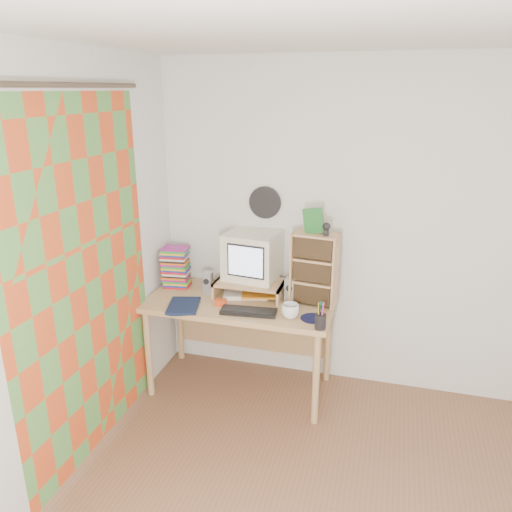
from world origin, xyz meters
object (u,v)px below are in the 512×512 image
Objects in this scene: desk at (242,313)px; diary at (169,304)px; keyboard at (249,312)px; dvd_stack at (176,270)px; cd_rack at (314,269)px; mug at (290,311)px; crt_monitor at (251,257)px.

diary is (-0.46, -0.33, 0.16)m from desk.
dvd_stack is (-0.70, 0.33, 0.13)m from keyboard.
keyboard is 0.74× the size of cd_rack.
keyboard is 0.30m from mug.
cd_rack is at bearing -8.25° from dvd_stack.
diary is at bearing -153.21° from cd_rack.
crt_monitor is at bearing 138.27° from mug.
mug is 0.48× the size of diary.
mug is (0.30, 0.01, 0.04)m from keyboard.
diary is at bearing -80.68° from dvd_stack.
mug is 0.89m from diary.
crt_monitor reaches higher than desk.
keyboard is 0.59m from diary.
dvd_stack is at bearing 162.34° from mug.
mug is at bearing -30.72° from desk.
dvd_stack is 0.53× the size of cd_rack.
cd_rack is at bearing 68.85° from mug.
cd_rack is 1.09m from diary.
mug reaches higher than keyboard.
mug is at bearing -2.99° from keyboard.
mug is at bearing -104.32° from cd_rack.
desk is 0.33m from keyboard.
desk is 3.53× the size of keyboard.
diary is (-0.89, -0.07, -0.02)m from mug.
crt_monitor is 0.71m from diary.
crt_monitor is 0.64m from dvd_stack.
diary reaches higher than desk.
dvd_stack reaches higher than desk.
keyboard is at bearing -136.79° from cd_rack.
desk is 0.59m from diary.
dvd_stack is 1.05m from mug.
diary reaches higher than keyboard.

